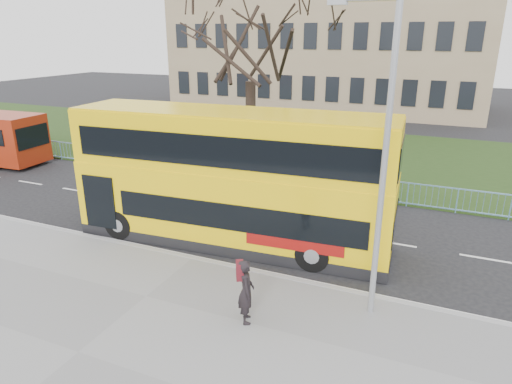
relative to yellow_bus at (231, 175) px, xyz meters
The scene contains 10 objects.
ground 2.60m from the yellow_bus, 143.59° to the right, with size 120.00×120.00×0.00m, color black.
pavement 7.56m from the yellow_bus, 94.19° to the right, with size 80.00×10.50×0.12m, color slate.
kerb 3.16m from the yellow_bus, 105.11° to the right, with size 80.00×0.20×0.14m, color gray.
grass_verge 14.14m from the yellow_bus, 92.15° to the left, with size 80.00×15.40×0.08m, color #1E3413.
guard_railing 6.54m from the yellow_bus, 94.81° to the left, with size 40.00×0.12×1.10m, color #77B0D5, non-canonical shape.
bare_tree 10.70m from the yellow_bus, 110.12° to the left, with size 7.76×7.76×11.09m, color black, non-canonical shape.
civic_building 35.34m from the yellow_bus, 99.07° to the left, with size 30.00×15.00×14.00m, color #8F775B.
yellow_bus is the anchor object (origin of this frame).
pedestrian 5.36m from the yellow_bus, 59.78° to the right, with size 0.64×0.42×1.74m, color black.
street_lamp 6.31m from the yellow_bus, 26.75° to the right, with size 1.66×0.18×7.83m.
Camera 1 is at (7.35, -13.24, 7.18)m, focal length 32.00 mm.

